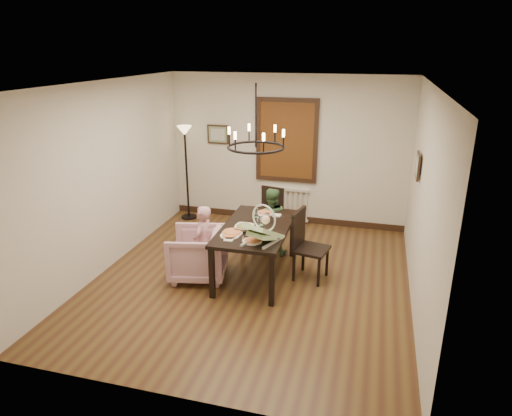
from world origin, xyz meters
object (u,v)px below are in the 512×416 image
at_px(chair_right, 312,246).
at_px(elderly_woman, 203,249).
at_px(chair_far, 268,216).
at_px(drinking_glass, 258,221).
at_px(armchair, 197,254).
at_px(dining_table, 256,232).
at_px(baby_bouncer, 263,230).
at_px(floor_lamp, 187,174).
at_px(seated_man, 271,227).

relative_size(chair_right, elderly_woman, 1.12).
distance_m(chair_far, chair_right, 1.49).
xyz_separation_m(elderly_woman, drinking_glass, (0.74, 0.34, 0.39)).
height_order(chair_far, armchair, chair_far).
relative_size(dining_table, drinking_glass, 13.27).
height_order(chair_far, elderly_woman, chair_far).
distance_m(baby_bouncer, floor_lamp, 3.32).
relative_size(chair_far, chair_right, 0.91).
distance_m(dining_table, elderly_woman, 0.81).
bearing_deg(seated_man, dining_table, 76.90).
height_order(armchair, floor_lamp, floor_lamp).
height_order(dining_table, drinking_glass, drinking_glass).
relative_size(armchair, elderly_woman, 0.87).
height_order(elderly_woman, floor_lamp, floor_lamp).
height_order(chair_right, armchair, chair_right).
height_order(armchair, drinking_glass, drinking_glass).
distance_m(chair_far, floor_lamp, 1.98).
height_order(dining_table, seated_man, seated_man).
bearing_deg(floor_lamp, armchair, -63.89).
relative_size(chair_right, baby_bouncer, 1.94).
bearing_deg(baby_bouncer, elderly_woman, -171.91).
bearing_deg(baby_bouncer, seated_man, 120.19).
bearing_deg(dining_table, drinking_glass, 64.80).
bearing_deg(dining_table, floor_lamp, 133.23).
height_order(armchair, seated_man, seated_man).
distance_m(dining_table, chair_far, 1.30).
height_order(armchair, elderly_woman, elderly_woman).
bearing_deg(drinking_glass, chair_far, 97.16).
distance_m(chair_right, armchair, 1.68).
height_order(elderly_woman, baby_bouncer, baby_bouncer).
bearing_deg(elderly_woman, chair_right, 109.20).
relative_size(dining_table, baby_bouncer, 3.13).
bearing_deg(chair_far, dining_table, -71.36).
xyz_separation_m(seated_man, drinking_glass, (-0.01, -0.75, 0.39)).
bearing_deg(elderly_woman, floor_lamp, -147.98).
distance_m(chair_far, armchair, 1.70).
bearing_deg(dining_table, armchair, -162.34).
distance_m(dining_table, floor_lamp, 2.78).
bearing_deg(drinking_glass, baby_bouncer, -69.21).
bearing_deg(armchair, baby_bouncer, 64.64).
bearing_deg(baby_bouncer, dining_table, 135.86).
relative_size(drinking_glass, floor_lamp, 0.07).
bearing_deg(floor_lamp, seated_man, -31.28).
height_order(chair_far, chair_right, chair_right).
height_order(dining_table, floor_lamp, floor_lamp).
bearing_deg(chair_right, floor_lamp, 66.99).
xyz_separation_m(chair_far, floor_lamp, (-1.80, 0.72, 0.42)).
distance_m(elderly_woman, baby_bouncer, 1.10).
distance_m(seated_man, floor_lamp, 2.34).
xyz_separation_m(chair_far, drinking_glass, (0.15, -1.23, 0.38)).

